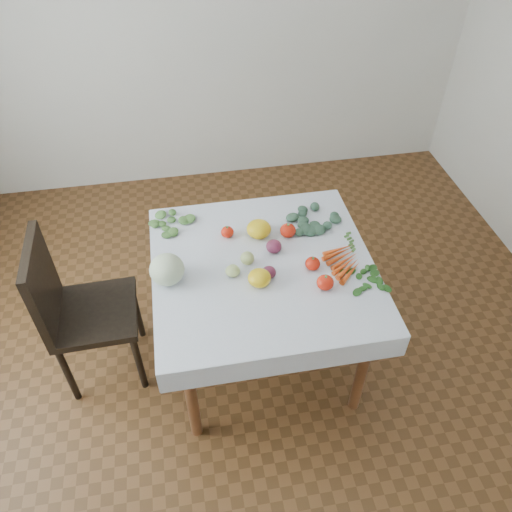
{
  "coord_description": "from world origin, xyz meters",
  "views": [
    {
      "loc": [
        -0.36,
        -1.78,
        2.54
      ],
      "look_at": [
        -0.04,
        0.01,
        0.82
      ],
      "focal_mm": 35.0,
      "sensor_mm": 36.0,
      "label": 1
    }
  ],
  "objects": [
    {
      "name": "heirloom_back",
      "position": [
        0.02,
        0.23,
        0.8
      ],
      "size": [
        0.16,
        0.16,
        0.09
      ],
      "primitive_type": "ellipsoid",
      "rotation": [
        0.0,
        0.0,
        0.26
      ],
      "color": "yellow",
      "rests_on": "tablecloth"
    },
    {
      "name": "heirloom_front",
      "position": [
        -0.04,
        -0.12,
        0.8
      ],
      "size": [
        0.12,
        0.12,
        0.08
      ],
      "primitive_type": "ellipsoid",
      "rotation": [
        0.0,
        0.0,
        0.08
      ],
      "color": "yellow",
      "rests_on": "tablecloth"
    },
    {
      "name": "tomato_c",
      "position": [
        0.17,
        0.2,
        0.79
      ],
      "size": [
        0.09,
        0.09,
        0.08
      ],
      "primitive_type": "ellipsoid",
      "rotation": [
        0.0,
        0.0,
        -0.07
      ],
      "color": "red",
      "rests_on": "tablecloth"
    },
    {
      "name": "chair",
      "position": [
        -0.99,
        0.08,
        0.56
      ],
      "size": [
        0.45,
        0.45,
        0.97
      ],
      "color": "black",
      "rests_on": "ground"
    },
    {
      "name": "tomato_a",
      "position": [
        -0.15,
        0.25,
        0.79
      ],
      "size": [
        0.09,
        0.09,
        0.06
      ],
      "primitive_type": "ellipsoid",
      "rotation": [
        0.0,
        0.0,
        -0.34
      ],
      "color": "red",
      "rests_on": "tablecloth"
    },
    {
      "name": "cabbage",
      "position": [
        -0.48,
        -0.02,
        0.83
      ],
      "size": [
        0.21,
        0.21,
        0.15
      ],
      "primitive_type": "ellipsoid",
      "rotation": [
        0.0,
        0.0,
        -0.28
      ],
      "color": "silver",
      "rests_on": "tablecloth"
    },
    {
      "name": "carrot_bunch",
      "position": [
        0.4,
        -0.06,
        0.77
      ],
      "size": [
        0.19,
        0.29,
        0.03
      ],
      "color": "#EC561A",
      "rests_on": "tablecloth"
    },
    {
      "name": "tomatillo_cluster",
      "position": [
        -0.16,
        -0.02,
        0.78
      ],
      "size": [
        0.1,
        0.13,
        0.05
      ],
      "color": "#B8D078",
      "rests_on": "tablecloth"
    },
    {
      "name": "basil_bunch",
      "position": [
        0.48,
        -0.19,
        0.76
      ],
      "size": [
        0.26,
        0.18,
        0.01
      ],
      "color": "#27581B",
      "rests_on": "tablecloth"
    },
    {
      "name": "onion_b",
      "position": [
        0.07,
        0.09,
        0.79
      ],
      "size": [
        0.09,
        0.09,
        0.07
      ],
      "primitive_type": "ellipsoid",
      "rotation": [
        0.0,
        0.0,
        -0.04
      ],
      "color": "#5B1A40",
      "rests_on": "tablecloth"
    },
    {
      "name": "onion_a",
      "position": [
        0.01,
        -0.09,
        0.79
      ],
      "size": [
        0.07,
        0.07,
        0.06
      ],
      "primitive_type": "ellipsoid",
      "rotation": [
        0.0,
        0.0,
        -0.01
      ],
      "color": "#5B1A40",
      "rests_on": "tablecloth"
    },
    {
      "name": "dill_bunch",
      "position": [
        -0.43,
        0.4,
        0.77
      ],
      "size": [
        0.23,
        0.23,
        0.03
      ],
      "color": "#4D853D",
      "rests_on": "tablecloth"
    },
    {
      "name": "back_wall",
      "position": [
        0.0,
        2.0,
        1.35
      ],
      "size": [
        4.0,
        0.04,
        2.7
      ],
      "primitive_type": "cube",
      "color": "silver",
      "rests_on": "ground"
    },
    {
      "name": "tomato_b",
      "position": [
        0.24,
        -0.07,
        0.79
      ],
      "size": [
        0.08,
        0.08,
        0.07
      ],
      "primitive_type": "ellipsoid",
      "rotation": [
        0.0,
        0.0,
        0.08
      ],
      "color": "red",
      "rests_on": "tablecloth"
    },
    {
      "name": "ground",
      "position": [
        0.0,
        0.0,
        0.0
      ],
      "size": [
        4.0,
        4.0,
        0.0
      ],
      "primitive_type": "plane",
      "color": "brown"
    },
    {
      "name": "tomato_d",
      "position": [
        0.27,
        -0.21,
        0.79
      ],
      "size": [
        0.11,
        0.11,
        0.07
      ],
      "primitive_type": "ellipsoid",
      "rotation": [
        0.0,
        0.0,
        0.39
      ],
      "color": "red",
      "rests_on": "tablecloth"
    },
    {
      "name": "tablecloth",
      "position": [
        0.0,
        0.0,
        0.75
      ],
      "size": [
        1.12,
        1.12,
        0.01
      ],
      "primitive_type": "cube",
      "color": "white",
      "rests_on": "table"
    },
    {
      "name": "kale_bunch",
      "position": [
        0.33,
        0.29,
        0.77
      ],
      "size": [
        0.27,
        0.26,
        0.04
      ],
      "color": "#3E664B",
      "rests_on": "tablecloth"
    },
    {
      "name": "table",
      "position": [
        0.0,
        0.0,
        0.65
      ],
      "size": [
        1.0,
        1.0,
        0.75
      ],
      "color": "brown",
      "rests_on": "ground"
    }
  ]
}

